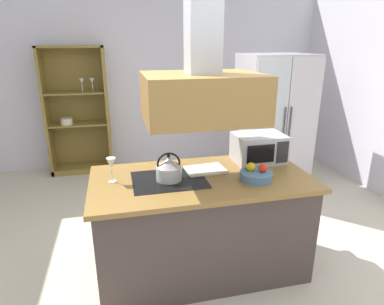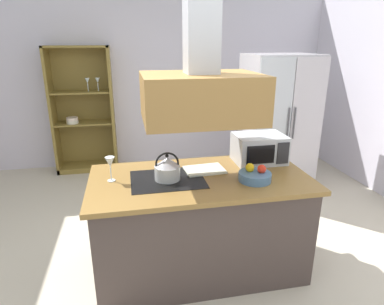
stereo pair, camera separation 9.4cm
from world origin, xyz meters
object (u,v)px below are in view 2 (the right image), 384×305
Objects in this scene: cutting_board at (204,170)px; fruit_bowl at (255,176)px; refrigerator at (277,123)px; microwave at (259,148)px; wine_glass_on_counter at (110,163)px; dish_cabinet at (84,117)px; kettle at (167,168)px.

fruit_bowl is at bearing -39.11° from cutting_board.
refrigerator reaches higher than microwave.
refrigerator is 2.65m from wine_glass_on_counter.
microwave is at bearing -53.82° from dish_cabinet.
cutting_board is 0.81m from wine_glass_on_counter.
refrigerator is 8.86× the size of wine_glass_on_counter.
refrigerator is at bearing 42.90° from kettle.
cutting_board is 0.46m from fruit_bowl.
kettle is at bearing -137.10° from refrigerator.
microwave is (0.90, 0.26, 0.03)m from kettle.
cutting_board is 1.65× the size of wine_glass_on_counter.
kettle reaches higher than fruit_bowl.
microwave reaches higher than kettle.
microwave reaches higher than fruit_bowl.
microwave is at bearing -121.40° from refrigerator.
cutting_board is 0.58m from microwave.
microwave is (-0.81, -1.33, 0.12)m from refrigerator.
dish_cabinet is 4.17× the size of microwave.
fruit_bowl is (0.70, -0.16, -0.06)m from kettle.
microwave is at bearing 15.96° from kettle.
kettle is 0.93m from microwave.
microwave is 2.23× the size of wine_glass_on_counter.
fruit_bowl is (-1.02, -1.75, 0.03)m from refrigerator.
wine_glass_on_counter is 0.78× the size of fruit_bowl.
wine_glass_on_counter reaches higher than cutting_board.
dish_cabinet is 9.31× the size of wine_glass_on_counter.
wine_glass_on_counter is (-0.80, -0.07, 0.14)m from cutting_board.
refrigerator is 2.34m from kettle.
refrigerator is at bearing 59.87° from fruit_bowl.
dish_cabinet is 5.64× the size of cutting_board.
dish_cabinet is 2.79m from wine_glass_on_counter.
fruit_bowl is at bearing -60.72° from dish_cabinet.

